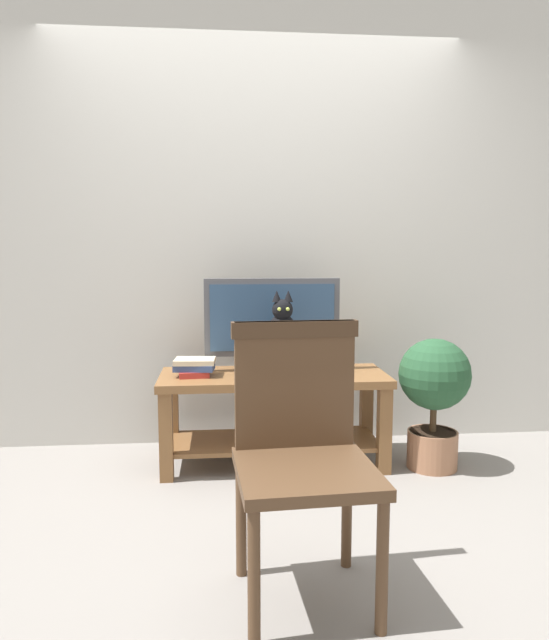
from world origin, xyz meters
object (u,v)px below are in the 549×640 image
Objects in this scene: tv_stand at (274,402)px; tv at (272,321)px; wooden_chair at (301,439)px; book_stack at (194,367)px; cat at (282,339)px; media_box at (282,372)px; potted_plant at (434,391)px.

tv reaches higher than tv_stand.
tv is 1.36m from wooden_chair.
book_stack is (-0.43, 1.21, 0.02)m from wooden_chair.
tv_stand is at bearing 89.36° from wooden_chair.
cat reaches higher than book_stack.
tv_stand is 1.33× the size of wooden_chair.
media_box is 0.50× the size of potted_plant.
tv_stand is at bearing -90.02° from tv.
wooden_chair is at bearing -70.60° from book_stack.
cat reaches higher than wooden_chair.
tv is 0.21m from cat.
tv is 0.51m from book_stack.
potted_plant reaches higher than media_box.
tv is 3.31× the size of book_stack.
cat is at bearing -8.11° from book_stack.
potted_plant is (0.84, -0.05, -0.29)m from cat.
media_box is at bearing 94.74° from cat.
tv_stand is at bearing 2.76° from book_stack.
cat is at bearing 176.33° from potted_plant.
tv_stand is 0.38m from cat.
potted_plant is at bearing -5.29° from book_stack.
potted_plant is (0.89, 1.09, -0.11)m from wooden_chair.
tv_stand is 0.49m from book_stack.
tv_stand is 5.44× the size of book_stack.
tv is at bearing 101.32° from cat.
wooden_chair is (-0.05, -1.14, -0.18)m from cat.
cat is 0.58× the size of potted_plant.
media_box reaches higher than tv_stand.
media_box is 0.86× the size of cat.
tv is 1.82× the size of cat.
potted_plant is (0.88, -0.14, 0.08)m from tv_stand.
media_box is at bearing 87.50° from wooden_chair.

